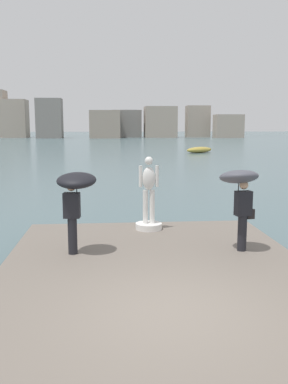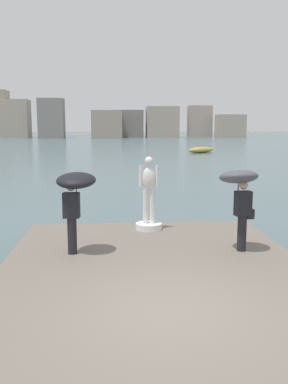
{
  "view_description": "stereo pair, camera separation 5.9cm",
  "coord_description": "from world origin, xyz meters",
  "views": [
    {
      "loc": [
        -1.0,
        -6.52,
        3.43
      ],
      "look_at": [
        0.0,
        5.29,
        1.55
      ],
      "focal_mm": 39.11,
      "sensor_mm": 36.0,
      "label": 1
    },
    {
      "loc": [
        -0.94,
        -6.53,
        3.43
      ],
      "look_at": [
        0.0,
        5.29,
        1.55
      ],
      "focal_mm": 39.11,
      "sensor_mm": 36.0,
      "label": 2
    }
  ],
  "objects": [
    {
      "name": "ground_plane",
      "position": [
        0.0,
        40.0,
        0.0
      ],
      "size": [
        400.0,
        400.0,
        0.0
      ],
      "primitive_type": "plane",
      "color": "#4C666B"
    },
    {
      "name": "pier",
      "position": [
        0.0,
        1.69,
        0.2
      ],
      "size": [
        6.8,
        9.39,
        0.4
      ],
      "primitive_type": "cube",
      "color": "#70665B",
      "rests_on": "ground"
    },
    {
      "name": "statue_white_figure",
      "position": [
        0.16,
        5.49,
        1.16
      ],
      "size": [
        0.78,
        0.78,
        2.15
      ],
      "color": "white",
      "rests_on": "pier"
    },
    {
      "name": "onlooker_left",
      "position": [
        -1.79,
        3.27,
        1.93
      ],
      "size": [
        1.03,
        1.07,
        2.0
      ],
      "color": "black",
      "rests_on": "pier"
    },
    {
      "name": "onlooker_right",
      "position": [
        2.14,
        3.18,
        1.97
      ],
      "size": [
        1.07,
        1.11,
        2.06
      ],
      "color": "black",
      "rests_on": "pier"
    },
    {
      "name": "boat_leftward",
      "position": [
        10.6,
        46.36,
        0.37
      ],
      "size": [
        4.36,
        3.6,
        0.75
      ],
      "color": "#B2993D",
      "rests_on": "ground"
    },
    {
      "name": "distant_skyline",
      "position": [
        -6.35,
        116.43,
        4.94
      ],
      "size": [
        74.82,
        13.67,
        13.45
      ],
      "color": "gray",
      "rests_on": "ground"
    }
  ]
}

